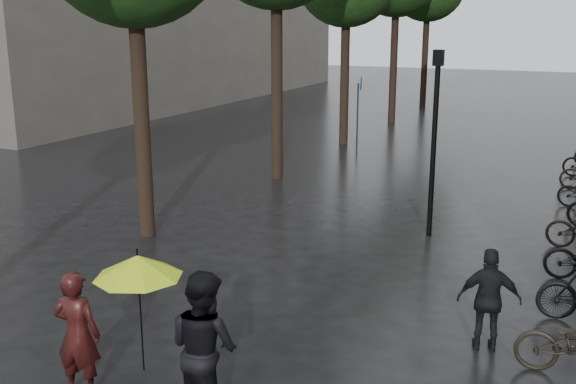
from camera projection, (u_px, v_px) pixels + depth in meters
The scene contains 6 objects.
person_burgundy at pixel (78, 334), 8.05m from camera, with size 0.59×0.38×1.60m, color black.
person_black at pixel (204, 347), 7.50m from camera, with size 0.88×0.69×1.81m, color black.
lime_umbrella at pixel (138, 266), 7.49m from camera, with size 1.01×1.01×1.49m.
pedestrian_walking at pixel (489, 300), 9.21m from camera, with size 0.86×0.36×1.47m, color black.
lamp_post at pixel (435, 126), 13.73m from camera, with size 0.20×0.20×3.87m.
cycle_sign at pixel (359, 102), 22.89m from camera, with size 0.14×0.47×2.60m.
Camera 1 is at (4.30, -4.18, 4.45)m, focal length 42.00 mm.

